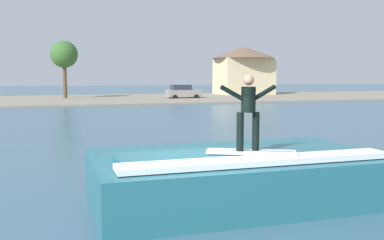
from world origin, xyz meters
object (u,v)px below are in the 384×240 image
object	(u,v)px
surfer	(248,108)
house_gabled_white	(244,68)
surfboard	(251,152)
wave_crest	(237,176)
tree_tall_bare	(64,55)
car_far_shore	(183,92)

from	to	relation	value
surfer	house_gabled_white	size ratio (longest dim) A/B	0.17
surfboard	house_gabled_white	distance (m)	58.07
wave_crest	surfboard	world-z (taller)	surfboard
surfer	tree_tall_bare	xyz separation A→B (m)	(-2.70, 48.39, 3.31)
car_far_shore	house_gabled_white	world-z (taller)	house_gabled_white
house_gabled_white	tree_tall_bare	bearing A→B (deg)	-170.29
surfer	car_far_shore	distance (m)	45.94
wave_crest	car_far_shore	xyz separation A→B (m)	(11.50, 43.80, 0.36)
wave_crest	surfer	size ratio (longest dim) A/B	4.03
car_far_shore	surfer	bearing A→B (deg)	-104.55
surfboard	house_gabled_white	world-z (taller)	house_gabled_white
wave_crest	surfer	bearing A→B (deg)	-93.26
wave_crest	car_far_shore	size ratio (longest dim) A/B	1.59
car_far_shore	tree_tall_bare	bearing A→B (deg)	164.51
surfer	tree_tall_bare	distance (m)	48.58
car_far_shore	tree_tall_bare	distance (m)	15.48
surfboard	tree_tall_bare	size ratio (longest dim) A/B	0.27
surfboard	house_gabled_white	size ratio (longest dim) A/B	0.21
surfboard	house_gabled_white	bearing A→B (deg)	65.93
wave_crest	surfboard	size ratio (longest dim) A/B	3.40
wave_crest	surfer	world-z (taller)	surfer
surfer	car_far_shore	size ratio (longest dim) A/B	0.40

